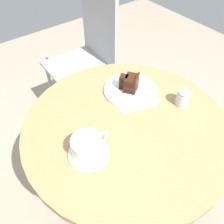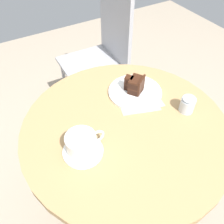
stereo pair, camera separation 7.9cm
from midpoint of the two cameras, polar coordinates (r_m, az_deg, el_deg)
ground_plane at (r=1.50m, az=3.74°, el=-20.61°), size 4.40×4.40×0.01m
cafe_table at (r=1.00m, az=5.33°, el=-7.34°), size 0.80×0.80×0.69m
saucer at (r=0.83m, az=-4.24°, el=-9.53°), size 0.14×0.14×0.01m
coffee_cup at (r=0.80m, az=-4.46°, el=-7.61°), size 0.14×0.10×0.07m
teaspoon at (r=0.84m, az=-7.40°, el=-8.25°), size 0.05×0.09×0.00m
cake_plate at (r=1.04m, az=7.74°, el=4.72°), size 0.23×0.23×0.01m
cake_slice at (r=1.02m, az=7.85°, el=6.44°), size 0.09×0.09×0.07m
fork at (r=1.00m, az=8.64°, el=3.34°), size 0.13×0.08×0.00m
napkin at (r=1.02m, az=8.81°, el=3.00°), size 0.21×0.20×0.00m
cafe_chair at (r=1.59m, az=-0.50°, el=15.21°), size 0.39×0.39×0.95m
sugar_pot at (r=0.99m, az=19.93°, el=1.74°), size 0.06×0.06×0.07m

